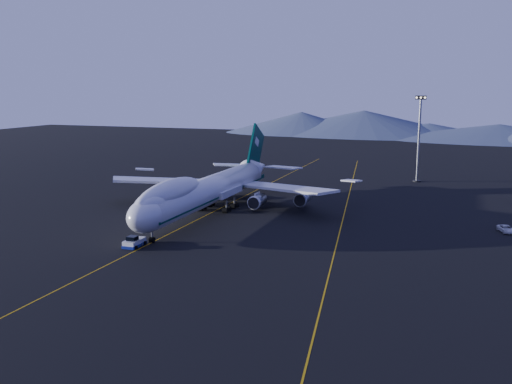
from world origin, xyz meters
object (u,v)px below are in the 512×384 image
(boeing_747, at_px, (209,190))
(floodlight_mast, at_px, (419,139))
(service_van, at_px, (506,229))
(pushback_tug, at_px, (134,243))

(boeing_747, distance_m, floodlight_mast, 77.31)
(boeing_747, xyz_separation_m, service_van, (64.55, 4.85, -5.10))
(pushback_tug, distance_m, service_van, 74.88)
(pushback_tug, bearing_deg, floodlight_mast, 64.17)
(boeing_747, height_order, floodlight_mast, floodlight_mast)
(floodlight_mast, bearing_deg, boeing_747, -123.45)
(pushback_tug, height_order, service_van, pushback_tug)
(pushback_tug, bearing_deg, service_van, 27.09)
(boeing_747, relative_size, floodlight_mast, 2.71)
(pushback_tug, relative_size, service_van, 0.98)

